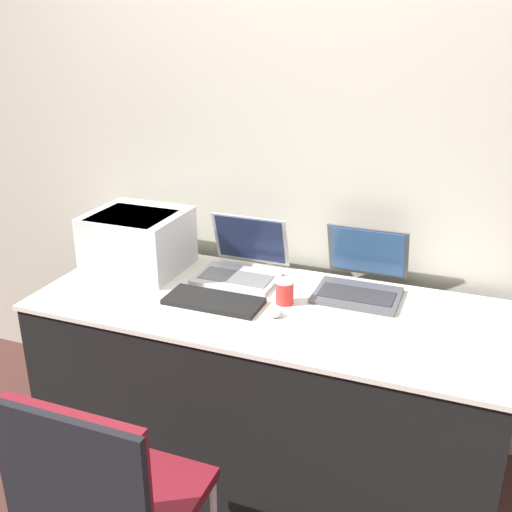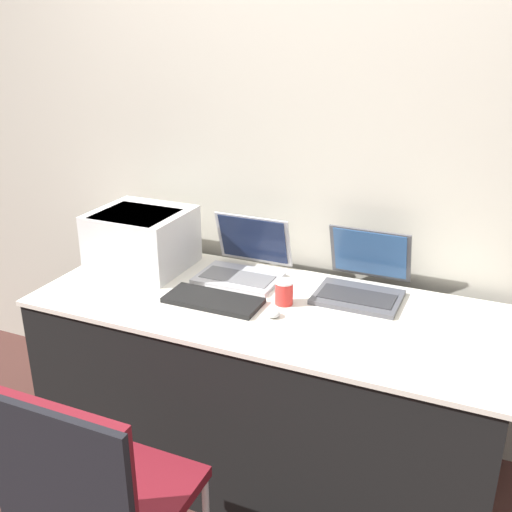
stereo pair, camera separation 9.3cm
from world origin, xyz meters
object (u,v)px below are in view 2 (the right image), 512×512
object	(u,v)px
laptop_right	(362,281)
coffee_cup	(284,292)
mouse	(273,313)
external_keyboard	(213,300)
chair	(89,491)
laptop_left	(244,263)
printer	(142,237)

from	to	relation	value
laptop_right	coffee_cup	xyz separation A→B (m)	(-0.26, -0.22, -0.01)
mouse	coffee_cup	bearing A→B (deg)	90.79
external_keyboard	mouse	xyz separation A→B (m)	(0.26, -0.02, 0.00)
chair	laptop_left	bearing A→B (deg)	91.73
external_keyboard	chair	world-z (taller)	chair
laptop_right	chair	bearing A→B (deg)	-112.54
laptop_right	external_keyboard	world-z (taller)	laptop_right
external_keyboard	chair	distance (m)	0.88
external_keyboard	chair	bearing A→B (deg)	-87.84
coffee_cup	chair	world-z (taller)	chair
laptop_right	chair	size ratio (longest dim) A/B	0.38
printer	laptop_right	distance (m)	0.99
printer	chair	xyz separation A→B (m)	(0.50, -1.05, -0.36)
laptop_right	coffee_cup	bearing A→B (deg)	-139.65
printer	external_keyboard	distance (m)	0.52
chair	external_keyboard	bearing A→B (deg)	92.16
laptop_left	external_keyboard	bearing A→B (deg)	-89.49
laptop_left	printer	bearing A→B (deg)	-168.75
coffee_cup	laptop_right	bearing A→B (deg)	40.35
coffee_cup	printer	bearing A→B (deg)	171.87
coffee_cup	mouse	distance (m)	0.13
external_keyboard	laptop_left	bearing A→B (deg)	90.51
laptop_right	external_keyboard	distance (m)	0.61
coffee_cup	mouse	bearing A→B (deg)	-89.21
printer	laptop_right	world-z (taller)	printer
external_keyboard	printer	bearing A→B (deg)	155.93
printer	external_keyboard	xyz separation A→B (m)	(0.46, -0.21, -0.13)
printer	laptop_right	size ratio (longest dim) A/B	1.15
laptop_right	external_keyboard	size ratio (longest dim) A/B	0.90
laptop_left	coffee_cup	world-z (taller)	laptop_left
printer	mouse	size ratio (longest dim) A/B	7.06
printer	mouse	xyz separation A→B (m)	(0.72, -0.22, -0.13)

